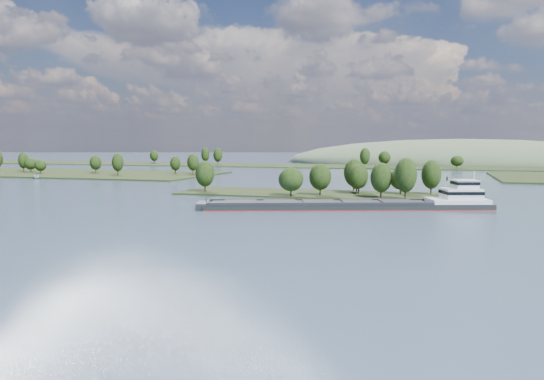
% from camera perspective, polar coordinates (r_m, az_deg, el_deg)
% --- Properties ---
extents(ground, '(1800.00, 1800.00, 0.00)m').
position_cam_1_polar(ground, '(133.27, -0.86, -2.95)').
color(ground, '#334658').
rests_on(ground, ground).
extents(tree_island, '(100.00, 31.07, 14.55)m').
position_cam_1_polar(tree_island, '(187.79, 6.71, 0.62)').
color(tree_island, black).
rests_on(tree_island, ground).
extents(back_shoreline, '(900.00, 60.00, 15.52)m').
position_cam_1_polar(back_shoreline, '(406.91, 12.62, 2.48)').
color(back_shoreline, black).
rests_on(back_shoreline, ground).
extents(hill_west, '(320.00, 160.00, 44.00)m').
position_cam_1_polar(hill_west, '(506.01, 19.50, 2.72)').
color(hill_west, '#465A3E').
rests_on(hill_west, ground).
extents(cargo_barge, '(81.88, 35.40, 11.23)m').
position_cam_1_polar(cargo_barge, '(152.62, 9.99, -1.46)').
color(cargo_barge, black).
rests_on(cargo_barge, ground).
extents(motorboat, '(6.13, 4.69, 2.24)m').
position_cam_1_polar(motorboat, '(299.68, -24.01, 1.32)').
color(motorboat, silver).
rests_on(motorboat, ground).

